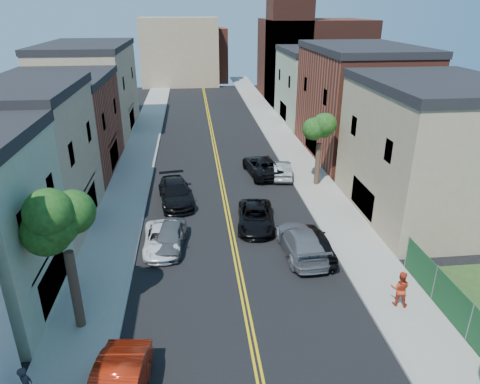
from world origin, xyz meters
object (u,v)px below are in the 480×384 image
object	(u,v)px
black_car_right	(312,242)
dark_car_right_far	(263,166)
silver_car_right	(282,170)
pedestrian_right	(400,289)
white_pickup	(162,239)
black_car_left	(175,193)
grey_car_left	(170,237)
black_suv_lane	(255,217)
grey_car_right	(301,242)

from	to	relation	value
black_car_right	dark_car_right_far	xyz separation A→B (m)	(-0.79, 13.85, -0.05)
black_car_right	silver_car_right	xyz separation A→B (m)	(0.77, 12.96, -0.14)
dark_car_right_far	pedestrian_right	world-z (taller)	pedestrian_right
white_pickup	dark_car_right_far	bearing A→B (deg)	53.79
black_car_left	white_pickup	bearing A→B (deg)	-103.26
white_pickup	silver_car_right	xyz separation A→B (m)	(9.83, 11.26, 0.05)
white_pickup	pedestrian_right	size ratio (longest dim) A/B	2.50
grey_car_left	pedestrian_right	size ratio (longest dim) A/B	2.33
grey_car_left	black_suv_lane	bearing A→B (deg)	29.18
white_pickup	dark_car_right_far	size ratio (longest dim) A/B	0.81
white_pickup	black_suv_lane	xyz separation A→B (m)	(6.20, 2.30, 0.06)
grey_car_left	black_suv_lane	world-z (taller)	grey_car_left
white_pickup	pedestrian_right	distance (m)	14.01
white_pickup	black_car_left	size ratio (longest dim) A/B	0.83
pedestrian_right	black_suv_lane	bearing A→B (deg)	-33.94
black_car_left	silver_car_right	size ratio (longest dim) A/B	1.32
grey_car_left	black_car_right	size ratio (longest dim) A/B	0.88
grey_car_right	black_car_right	bearing A→B (deg)	164.19
grey_car_left	black_suv_lane	distance (m)	6.14
grey_car_left	silver_car_right	distance (m)	14.61
pedestrian_right	black_car_right	bearing A→B (deg)	-36.77
grey_car_right	dark_car_right_far	xyz separation A→B (m)	(-0.16, 13.70, -0.02)
grey_car_left	black_suv_lane	xyz separation A→B (m)	(5.69, 2.29, -0.04)
black_car_left	black_car_right	world-z (taller)	black_car_right
dark_car_right_far	pedestrian_right	bearing A→B (deg)	93.70
black_car_left	grey_car_right	distance (m)	11.45
black_car_right	black_suv_lane	distance (m)	4.93
black_car_right	dark_car_right_far	bearing A→B (deg)	-87.86
black_car_left	grey_car_right	size ratio (longest dim) A/B	1.00
silver_car_right	black_car_right	bearing A→B (deg)	94.27
grey_car_left	dark_car_right_far	xyz separation A→B (m)	(7.76, 12.14, 0.06)
white_pickup	grey_car_right	xyz separation A→B (m)	(8.43, -1.55, 0.17)
grey_car_right	pedestrian_right	bearing A→B (deg)	121.34
grey_car_right	dark_car_right_far	world-z (taller)	grey_car_right
black_suv_lane	dark_car_right_far	bearing A→B (deg)	84.98
black_car_left	dark_car_right_far	distance (m)	9.26
grey_car_right	pedestrian_right	distance (m)	6.64
dark_car_right_far	silver_car_right	bearing A→B (deg)	142.81
black_car_left	dark_car_right_far	size ratio (longest dim) A/B	0.98
white_pickup	black_car_left	xyz separation A→B (m)	(0.67, 6.87, 0.17)
black_car_right	silver_car_right	distance (m)	12.99
grey_car_right	black_suv_lane	world-z (taller)	grey_car_right
grey_car_left	black_car_right	xyz separation A→B (m)	(8.55, -1.72, 0.10)
dark_car_right_far	black_suv_lane	xyz separation A→B (m)	(-2.07, -9.84, -0.10)
grey_car_right	grey_car_left	bearing A→B (deg)	-13.02
grey_car_right	silver_car_right	bearing A→B (deg)	-98.13
white_pickup	grey_car_right	size ratio (longest dim) A/B	0.83
black_car_right	black_car_left	bearing A→B (deg)	-46.73
grey_car_right	black_suv_lane	distance (m)	4.46
grey_car_left	black_car_left	distance (m)	6.86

